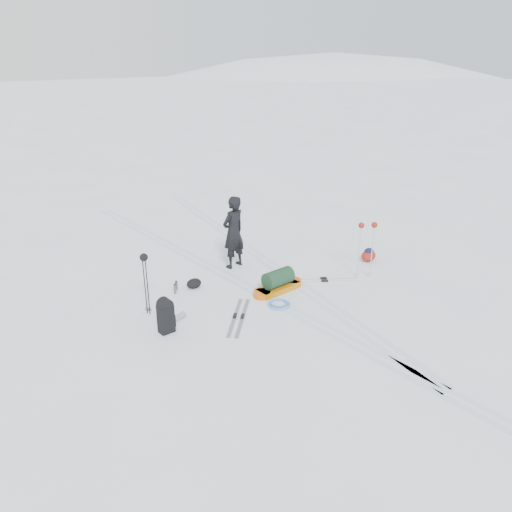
# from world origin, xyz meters

# --- Properties ---
(ground) EXTENTS (200.00, 200.00, 0.00)m
(ground) POSITION_xyz_m (0.00, 0.00, 0.00)
(ground) COLOR white
(ground) RESTS_ON ground
(snow_hill_backdrop) EXTENTS (359.50, 192.00, 162.45)m
(snow_hill_backdrop) POSITION_xyz_m (62.69, 84.02, -69.02)
(snow_hill_backdrop) COLOR white
(snow_hill_backdrop) RESTS_ON ground
(ski_tracks) EXTENTS (3.38, 17.97, 0.01)m
(ski_tracks) POSITION_xyz_m (0.61, 0.88, 0.00)
(ski_tracks) COLOR silver
(ski_tracks) RESTS_ON ground
(skier) EXTENTS (0.82, 0.62, 2.00)m
(skier) POSITION_xyz_m (0.42, 1.86, 1.00)
(skier) COLOR black
(skier) RESTS_ON ground
(pulk_sled) EXTENTS (1.50, 0.56, 0.56)m
(pulk_sled) POSITION_xyz_m (0.46, -0.05, 0.22)
(pulk_sled) COLOR #C06D0B
(pulk_sled) RESTS_ON ground
(expedition_rucksack) EXTENTS (0.81, 0.56, 0.80)m
(expedition_rucksack) POSITION_xyz_m (-2.62, -0.16, 0.37)
(expedition_rucksack) COLOR black
(expedition_rucksack) RESTS_ON ground
(ski_poles_black) EXTENTS (0.18, 0.21, 1.48)m
(ski_poles_black) POSITION_xyz_m (-2.64, 0.77, 1.21)
(ski_poles_black) COLOR black
(ski_poles_black) RESTS_ON ground
(ski_poles_silver) EXTENTS (0.44, 0.33, 1.53)m
(ski_poles_silver) POSITION_xyz_m (2.77, -0.75, 1.28)
(ski_poles_silver) COLOR silver
(ski_poles_silver) RESTS_ON ground
(touring_skis_grey) EXTENTS (1.39, 1.45, 0.06)m
(touring_skis_grey) POSITION_xyz_m (-1.09, -0.58, 0.01)
(touring_skis_grey) COLOR gray
(touring_skis_grey) RESTS_ON ground
(touring_skis_white) EXTENTS (1.56, 1.14, 0.06)m
(touring_skis_white) POSITION_xyz_m (1.79, -0.30, 0.01)
(touring_skis_white) COLOR silver
(touring_skis_white) RESTS_ON ground
(rope_coil) EXTENTS (0.56, 0.56, 0.06)m
(rope_coil) POSITION_xyz_m (0.01, -0.66, 0.03)
(rope_coil) COLOR #5C96E0
(rope_coil) RESTS_ON ground
(small_daypack) EXTENTS (0.46, 0.35, 0.39)m
(small_daypack) POSITION_xyz_m (3.70, -0.08, 0.19)
(small_daypack) COLOR maroon
(small_daypack) RESTS_ON ground
(thermos_pair) EXTENTS (0.19, 0.23, 0.26)m
(thermos_pair) POSITION_xyz_m (-1.62, 1.40, 0.12)
(thermos_pair) COLOR #595C60
(thermos_pair) RESTS_ON ground
(stuff_sack) EXTENTS (0.40, 0.30, 0.24)m
(stuff_sack) POSITION_xyz_m (-1.14, 1.33, 0.12)
(stuff_sack) COLOR black
(stuff_sack) RESTS_ON ground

